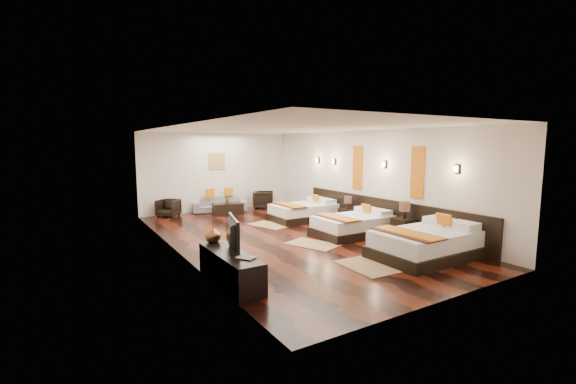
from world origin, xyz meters
TOP-DOWN VIEW (x-y plane):
  - floor at (0.00, 0.00)m, footprint 5.50×9.50m
  - ceiling at (0.00, 0.00)m, footprint 5.50×9.50m
  - back_wall at (0.00, 4.75)m, footprint 5.50×0.01m
  - left_wall at (-2.75, 0.00)m, footprint 0.01×9.50m
  - right_wall at (2.75, 0.00)m, footprint 0.01×9.50m
  - headboard_panel at (2.71, -0.80)m, footprint 0.08×6.60m
  - bed_near at (1.70, -3.10)m, footprint 2.35×1.48m
  - bed_mid at (1.70, -0.74)m, footprint 2.08×1.30m
  - bed_far at (1.70, 1.62)m, footprint 2.07×1.30m
  - nightstand_a at (2.44, -1.79)m, footprint 0.49×0.49m
  - nightstand_b at (2.44, 0.38)m, footprint 0.43×0.43m
  - jute_mat_near at (0.14, -2.90)m, footprint 0.80×1.23m
  - jute_mat_mid at (0.21, -0.97)m, footprint 1.13×1.39m
  - jute_mat_far at (0.36, 1.50)m, footprint 1.09×1.38m
  - tv_console at (-2.50, -2.35)m, footprint 0.50×1.80m
  - tv at (-2.45, -2.15)m, footprint 0.39×1.01m
  - book at (-2.50, -2.84)m, footprint 0.34×0.36m
  - figurine at (-2.50, -1.52)m, footprint 0.40×0.40m
  - sofa at (-0.04, 4.45)m, footprint 2.00×1.25m
  - armchair_left at (-1.86, 4.41)m, footprint 0.90×0.90m
  - armchair_right at (1.59, 4.20)m, footprint 0.98×0.98m
  - coffee_table at (-0.04, 3.71)m, footprint 1.06×0.64m
  - table_plant at (-0.01, 3.78)m, footprint 0.30×0.27m
  - orange_panel_a at (2.73, -1.90)m, footprint 0.04×0.40m
  - orange_panel_b at (2.73, 0.30)m, footprint 0.04×0.40m
  - sconce_near at (2.70, -3.00)m, footprint 0.07×0.12m
  - sconce_mid at (2.70, -0.80)m, footprint 0.07×0.12m
  - sconce_far at (2.70, 1.40)m, footprint 0.07×0.12m
  - sconce_lounge at (2.70, 2.30)m, footprint 0.07×0.12m
  - gold_artwork at (0.00, 4.73)m, footprint 0.60×0.04m

SIDE VIEW (x-z plane):
  - floor at x=0.00m, z-range -0.01..0.01m
  - jute_mat_near at x=0.14m, z-range 0.00..0.01m
  - jute_mat_mid at x=0.21m, z-range 0.00..0.01m
  - jute_mat_far at x=0.36m, z-range 0.00..0.01m
  - coffee_table at x=-0.04m, z-range 0.00..0.40m
  - bed_far at x=1.70m, z-range -0.12..0.66m
  - bed_mid at x=1.70m, z-range -0.12..0.67m
  - sofa at x=-0.04m, z-range 0.00..0.55m
  - tv_console at x=-2.50m, z-range 0.00..0.55m
  - armchair_left at x=-1.86m, z-range 0.00..0.59m
  - nightstand_b at x=2.44m, z-range -0.13..0.72m
  - bed_near at x=1.70m, z-range -0.14..0.75m
  - armchair_right at x=1.59m, z-range 0.00..0.66m
  - nightstand_a at x=2.44m, z-range -0.14..0.82m
  - headboard_panel at x=2.71m, z-range 0.00..0.90m
  - table_plant at x=-0.01m, z-range 0.40..0.67m
  - book at x=-2.50m, z-range 0.55..0.58m
  - figurine at x=-2.50m, z-range 0.55..0.88m
  - tv at x=-2.45m, z-range 0.55..1.13m
  - back_wall at x=0.00m, z-range 0.00..2.80m
  - left_wall at x=-2.75m, z-range 0.00..2.80m
  - right_wall at x=2.75m, z-range 0.00..2.80m
  - orange_panel_a at x=2.73m, z-range 1.05..2.35m
  - orange_panel_b at x=2.73m, z-range 1.05..2.35m
  - gold_artwork at x=0.00m, z-range 1.50..2.10m
  - sconce_near at x=2.70m, z-range 1.76..1.94m
  - sconce_mid at x=2.70m, z-range 1.76..1.94m
  - sconce_far at x=2.70m, z-range 1.76..1.94m
  - sconce_lounge at x=2.70m, z-range 1.76..1.94m
  - ceiling at x=0.00m, z-range 2.79..2.80m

